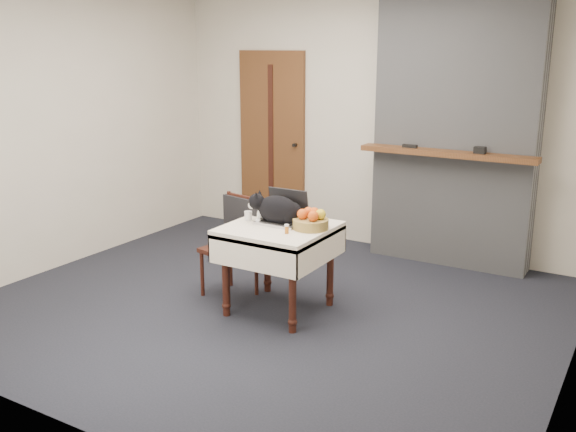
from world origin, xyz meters
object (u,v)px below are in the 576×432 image
at_px(side_table, 279,240).
at_px(laptop, 283,214).
at_px(pill_bottle, 287,229).
at_px(fruit_basket, 311,221).
at_px(chair, 236,232).
at_px(cream_jar, 248,216).
at_px(door, 272,142).
at_px(cat, 279,210).

relative_size(side_table, laptop, 2.25).
distance_m(laptop, pill_bottle, 0.32).
xyz_separation_m(fruit_basket, chair, (-0.76, 0.08, -0.22)).
relative_size(cream_jar, pill_bottle, 1.03).
xyz_separation_m(side_table, chair, (-0.51, 0.14, -0.04)).
xyz_separation_m(door, pill_bottle, (1.47, -2.15, -0.26)).
bearing_deg(pill_bottle, laptop, 125.51).
height_order(door, cream_jar, door).
relative_size(door, cream_jar, 27.75).
distance_m(cat, pill_bottle, 0.29).
distance_m(side_table, chair, 0.53).
bearing_deg(cat, pill_bottle, -58.65).
relative_size(door, pill_bottle, 28.68).
distance_m(door, cat, 2.34).
distance_m(cream_jar, chair, 0.31).
xyz_separation_m(side_table, cream_jar, (-0.30, 0.02, 0.15)).
bearing_deg(door, chair, -66.57).
height_order(door, chair, door).
bearing_deg(laptop, chair, 176.00).
relative_size(cat, chair, 0.63).
distance_m(cream_jar, pill_bottle, 0.49).
height_order(side_table, chair, chair).
relative_size(door, fruit_basket, 7.31).
bearing_deg(pill_bottle, cat, 133.71).
height_order(laptop, cream_jar, laptop).
xyz_separation_m(laptop, pill_bottle, (0.18, -0.26, -0.03)).
height_order(side_table, fruit_basket, fruit_basket).
height_order(cream_jar, chair, chair).
xyz_separation_m(pill_bottle, chair, (-0.67, 0.29, -0.19)).
bearing_deg(cream_jar, door, 117.16).
height_order(fruit_basket, chair, fruit_basket).
bearing_deg(cat, side_table, -71.38).
distance_m(cream_jar, fruit_basket, 0.55).
height_order(pill_bottle, chair, chair).
xyz_separation_m(door, side_table, (1.31, -2.00, -0.41)).
bearing_deg(chair, door, 125.30).
height_order(laptop, fruit_basket, laptop).
xyz_separation_m(side_table, pill_bottle, (0.16, -0.15, 0.15)).
xyz_separation_m(cat, pill_bottle, (0.19, -0.20, -0.07)).
bearing_deg(fruit_basket, door, 128.88).
relative_size(pill_bottle, chair, 0.08).
height_order(side_table, pill_bottle, pill_bottle).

